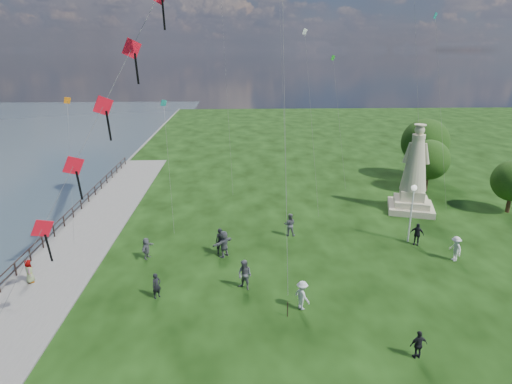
{
  "coord_description": "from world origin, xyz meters",
  "views": [
    {
      "loc": [
        -2.04,
        -16.81,
        13.74
      ],
      "look_at": [
        -1.0,
        8.0,
        5.5
      ],
      "focal_mm": 30.0,
      "sensor_mm": 36.0,
      "label": 1
    }
  ],
  "objects_px": {
    "lamppost": "(413,201)",
    "person_9": "(417,234)",
    "person_10": "(29,273)",
    "person_7": "(290,225)",
    "person_1": "(245,275)",
    "person_2": "(302,295)",
    "person_11": "(224,244)",
    "person_0": "(157,286)",
    "person_5": "(147,248)",
    "person_3": "(419,345)",
    "statue": "(414,179)",
    "person_8": "(455,249)",
    "person_6": "(220,241)"
  },
  "relations": [
    {
      "from": "lamppost",
      "to": "person_11",
      "type": "xyz_separation_m",
      "value": [
        -13.81,
        -1.87,
        -2.27
      ]
    },
    {
      "from": "person_9",
      "to": "person_11",
      "type": "bearing_deg",
      "value": -143.72
    },
    {
      "from": "person_1",
      "to": "person_3",
      "type": "distance_m",
      "value": 10.27
    },
    {
      "from": "person_8",
      "to": "person_10",
      "type": "relative_size",
      "value": 1.19
    },
    {
      "from": "person_3",
      "to": "person_6",
      "type": "xyz_separation_m",
      "value": [
        -9.62,
        11.33,
        0.21
      ]
    },
    {
      "from": "lamppost",
      "to": "person_3",
      "type": "relative_size",
      "value": 3.07
    },
    {
      "from": "statue",
      "to": "person_10",
      "type": "distance_m",
      "value": 30.75
    },
    {
      "from": "lamppost",
      "to": "person_10",
      "type": "distance_m",
      "value": 26.29
    },
    {
      "from": "statue",
      "to": "person_10",
      "type": "relative_size",
      "value": 5.22
    },
    {
      "from": "person_5",
      "to": "person_8",
      "type": "bearing_deg",
      "value": -75.84
    },
    {
      "from": "statue",
      "to": "person_11",
      "type": "xyz_separation_m",
      "value": [
        -16.53,
        -8.38,
        -1.99
      ]
    },
    {
      "from": "person_7",
      "to": "person_9",
      "type": "xyz_separation_m",
      "value": [
        9.22,
        -2.03,
        -0.07
      ]
    },
    {
      "from": "person_8",
      "to": "person_5",
      "type": "bearing_deg",
      "value": -100.73
    },
    {
      "from": "person_5",
      "to": "person_7",
      "type": "distance_m",
      "value": 10.89
    },
    {
      "from": "lamppost",
      "to": "person_3",
      "type": "bearing_deg",
      "value": -109.3
    },
    {
      "from": "person_3",
      "to": "person_8",
      "type": "xyz_separation_m",
      "value": [
        6.45,
        9.56,
        0.16
      ]
    },
    {
      "from": "person_0",
      "to": "person_5",
      "type": "relative_size",
      "value": 1.02
    },
    {
      "from": "person_11",
      "to": "person_9",
      "type": "bearing_deg",
      "value": 138.08
    },
    {
      "from": "person_3",
      "to": "person_11",
      "type": "height_order",
      "value": "person_11"
    },
    {
      "from": "statue",
      "to": "person_8",
      "type": "distance_m",
      "value": 9.91
    },
    {
      "from": "person_1",
      "to": "person_11",
      "type": "relative_size",
      "value": 0.99
    },
    {
      "from": "lamppost",
      "to": "person_9",
      "type": "xyz_separation_m",
      "value": [
        0.39,
        -0.55,
        -2.38
      ]
    },
    {
      "from": "person_5",
      "to": "person_11",
      "type": "distance_m",
      "value": 5.35
    },
    {
      "from": "person_8",
      "to": "person_11",
      "type": "relative_size",
      "value": 0.93
    },
    {
      "from": "statue",
      "to": "person_11",
      "type": "bearing_deg",
      "value": -135.96
    },
    {
      "from": "person_3",
      "to": "person_1",
      "type": "bearing_deg",
      "value": -46.78
    },
    {
      "from": "person_5",
      "to": "person_8",
      "type": "relative_size",
      "value": 0.86
    },
    {
      "from": "lamppost",
      "to": "person_2",
      "type": "xyz_separation_m",
      "value": [
        -9.3,
        -8.48,
        -2.37
      ]
    },
    {
      "from": "statue",
      "to": "person_0",
      "type": "height_order",
      "value": "statue"
    },
    {
      "from": "person_1",
      "to": "person_10",
      "type": "bearing_deg",
      "value": -150.15
    },
    {
      "from": "person_7",
      "to": "person_10",
      "type": "height_order",
      "value": "person_7"
    },
    {
      "from": "lamppost",
      "to": "person_5",
      "type": "xyz_separation_m",
      "value": [
        -19.16,
        -1.94,
        -2.46
      ]
    },
    {
      "from": "person_2",
      "to": "person_8",
      "type": "bearing_deg",
      "value": -97.99
    },
    {
      "from": "person_2",
      "to": "person_5",
      "type": "xyz_separation_m",
      "value": [
        -9.86,
        6.54,
        -0.09
      ]
    },
    {
      "from": "person_7",
      "to": "person_1",
      "type": "bearing_deg",
      "value": 75.15
    },
    {
      "from": "person_11",
      "to": "person_10",
      "type": "bearing_deg",
      "value": -32.1
    },
    {
      "from": "person_2",
      "to": "person_7",
      "type": "bearing_deg",
      "value": -35.94
    },
    {
      "from": "person_1",
      "to": "person_3",
      "type": "relative_size",
      "value": 1.3
    },
    {
      "from": "person_5",
      "to": "person_10",
      "type": "relative_size",
      "value": 1.02
    },
    {
      "from": "person_6",
      "to": "lamppost",
      "type": "bearing_deg",
      "value": 3.26
    },
    {
      "from": "lamppost",
      "to": "person_10",
      "type": "relative_size",
      "value": 2.99
    },
    {
      "from": "person_0",
      "to": "person_5",
      "type": "distance_m",
      "value": 5.29
    },
    {
      "from": "lamppost",
      "to": "person_11",
      "type": "relative_size",
      "value": 2.35
    },
    {
      "from": "person_7",
      "to": "person_8",
      "type": "distance_m",
      "value": 11.78
    },
    {
      "from": "person_2",
      "to": "person_9",
      "type": "relative_size",
      "value": 1.01
    },
    {
      "from": "person_5",
      "to": "person_8",
      "type": "xyz_separation_m",
      "value": [
        21.16,
        -1.22,
        0.12
      ]
    },
    {
      "from": "statue",
      "to": "person_9",
      "type": "xyz_separation_m",
      "value": [
        -2.33,
        -7.06,
        -2.1
      ]
    },
    {
      "from": "person_10",
      "to": "person_2",
      "type": "bearing_deg",
      "value": -125.42
    },
    {
      "from": "person_9",
      "to": "person_8",
      "type": "bearing_deg",
      "value": -27.34
    },
    {
      "from": "person_8",
      "to": "person_6",
      "type": "bearing_deg",
      "value": -103.72
    }
  ]
}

